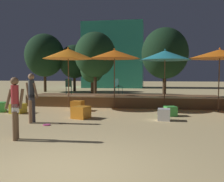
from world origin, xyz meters
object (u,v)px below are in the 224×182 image
(bistro_chair_0, at_px, (118,85))
(background_tree_0, at_px, (45,55))
(cube_seat_0, at_px, (18,108))
(background_tree_3, at_px, (74,62))
(patio_umbrella_3, at_px, (220,54))
(cube_seat_5, at_px, (0,107))
(background_tree_2, at_px, (165,53))
(cube_seat_2, at_px, (170,111))
(cube_seat_1, at_px, (77,106))
(background_tree_1, at_px, (92,70))
(bistro_chair_1, at_px, (69,85))
(cube_seat_4, at_px, (81,112))
(person_1, at_px, (15,106))
(background_tree_4, at_px, (95,55))
(cube_seat_3, at_px, (164,115))
(patio_umbrella_2, at_px, (165,55))
(patio_umbrella_1, at_px, (114,54))
(patio_umbrella_0, at_px, (68,54))
(frisbee_disc, at_px, (47,125))
(person_0, at_px, (32,96))

(bistro_chair_0, distance_m, background_tree_0, 13.51)
(cube_seat_0, xyz_separation_m, background_tree_3, (-1.83, 14.58, 2.90))
(patio_umbrella_3, distance_m, cube_seat_5, 10.83)
(bistro_chair_0, relative_size, background_tree_2, 0.17)
(cube_seat_0, bearing_deg, cube_seat_2, 2.30)
(cube_seat_1, relative_size, background_tree_1, 0.17)
(bistro_chair_1, bearing_deg, cube_seat_4, 99.22)
(person_1, relative_size, background_tree_4, 0.31)
(cube_seat_3, bearing_deg, background_tree_2, 86.89)
(patio_umbrella_2, relative_size, cube_seat_5, 4.17)
(patio_umbrella_3, bearing_deg, person_1, -137.79)
(cube_seat_0, distance_m, background_tree_1, 12.31)
(patio_umbrella_1, height_order, background_tree_2, background_tree_2)
(patio_umbrella_0, relative_size, cube_seat_3, 6.52)
(frisbee_disc, bearing_deg, patio_umbrella_1, 69.17)
(cube_seat_0, bearing_deg, cube_seat_1, 25.71)
(patio_umbrella_2, height_order, bistro_chair_1, patio_umbrella_2)
(frisbee_disc, bearing_deg, cube_seat_2, 31.19)
(patio_umbrella_0, xyz_separation_m, background_tree_1, (-1.04, 9.88, -0.68))
(cube_seat_1, height_order, cube_seat_5, cube_seat_1)
(background_tree_1, relative_size, background_tree_2, 0.64)
(patio_umbrella_2, height_order, cube_seat_4, patio_umbrella_2)
(patio_umbrella_0, height_order, background_tree_0, background_tree_0)
(cube_seat_1, distance_m, person_1, 5.65)
(cube_seat_3, distance_m, background_tree_3, 17.82)
(background_tree_1, distance_m, background_tree_3, 3.61)
(patio_umbrella_0, xyz_separation_m, background_tree_0, (-6.36, 11.37, 0.83))
(cube_seat_1, xyz_separation_m, person_0, (-0.76, -3.29, 0.77))
(cube_seat_1, bearing_deg, patio_umbrella_2, 12.79)
(patio_umbrella_2, height_order, patio_umbrella_3, patio_umbrella_2)
(cube_seat_4, height_order, bistro_chair_0, bistro_chair_0)
(patio_umbrella_1, bearing_deg, background_tree_1, 109.61)
(patio_umbrella_2, height_order, bistro_chair_0, patio_umbrella_2)
(background_tree_2, distance_m, background_tree_4, 6.31)
(cube_seat_1, xyz_separation_m, cube_seat_2, (4.44, -0.92, -0.03))
(patio_umbrella_3, relative_size, cube_seat_1, 5.08)
(patio_umbrella_2, height_order, cube_seat_3, patio_umbrella_2)
(background_tree_4, bearing_deg, patio_umbrella_3, -48.82)
(patio_umbrella_2, bearing_deg, frisbee_disc, -133.16)
(bistro_chair_0, bearing_deg, cube_seat_4, 116.75)
(person_0, xyz_separation_m, background_tree_1, (-1.08, 14.22, 1.20))
(cube_seat_5, xyz_separation_m, bistro_chair_0, (5.30, 3.42, 0.96))
(patio_umbrella_2, height_order, frisbee_disc, patio_umbrella_2)
(patio_umbrella_2, bearing_deg, patio_umbrella_3, -7.90)
(cube_seat_3, xyz_separation_m, person_1, (-4.18, -3.55, 0.71))
(cube_seat_3, bearing_deg, bistro_chair_1, 142.74)
(cube_seat_3, height_order, person_1, person_1)
(cube_seat_5, relative_size, person_0, 0.40)
(background_tree_3, relative_size, background_tree_4, 0.88)
(cube_seat_1, distance_m, cube_seat_4, 2.23)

